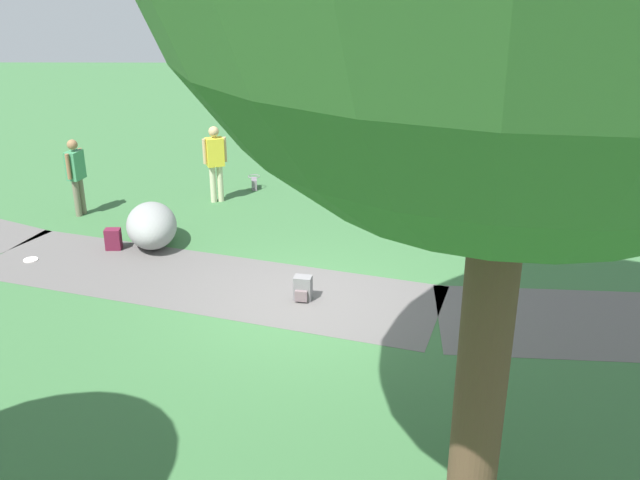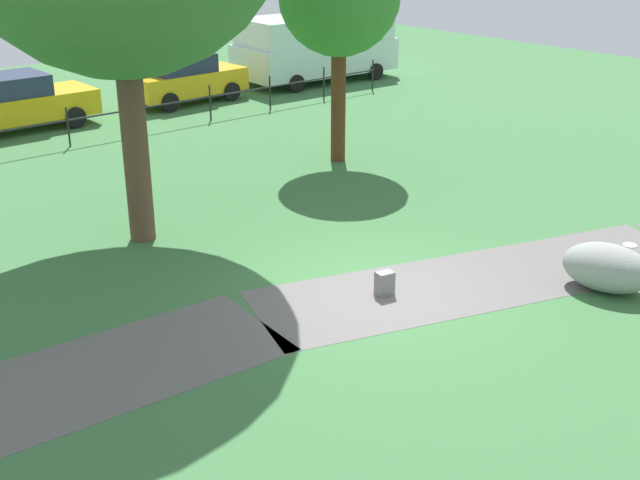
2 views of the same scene
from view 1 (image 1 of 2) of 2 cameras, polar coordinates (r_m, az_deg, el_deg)
ground_plane at (r=11.45m, az=-1.10°, el=-5.13°), size 48.00×48.00×0.00m
footpath_segment_mid at (r=12.38m, az=-9.29°, el=-3.18°), size 8.28×4.55×0.01m
lawn_boulder at (r=13.84m, az=-13.12°, el=1.14°), size 1.25×1.63×0.79m
woman_with_handbag at (r=15.77m, az=-8.26°, el=6.36°), size 0.49×0.35×1.68m
man_near_boulder at (r=15.65m, az=-18.67°, el=5.09°), size 0.34×0.50×1.61m
handbag_on_grass at (r=16.75m, az=-5.21°, el=4.50°), size 0.30×0.33×0.31m
backpack_by_boulder at (r=13.92m, az=-15.96°, el=0.06°), size 0.29×0.27×0.40m
spare_backpack_on_lawn at (r=11.53m, az=-1.37°, el=-3.85°), size 0.31×0.30×0.40m
frisbee_on_grass at (r=13.98m, az=-21.83°, el=-1.46°), size 0.26×0.26×0.02m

